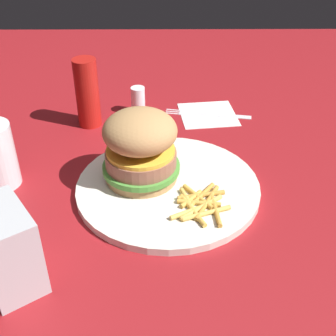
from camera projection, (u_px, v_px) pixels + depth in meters
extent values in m
plane|color=maroon|center=(151.00, 190.00, 0.71)|extent=(1.60, 1.60, 0.00)
cylinder|color=silver|center=(168.00, 187.00, 0.70)|extent=(0.28, 0.28, 0.01)
cylinder|color=tan|center=(142.00, 173.00, 0.71)|extent=(0.11, 0.11, 0.01)
cylinder|color=#4C9338|center=(141.00, 167.00, 0.70)|extent=(0.12, 0.12, 0.01)
cylinder|color=#8E5B47|center=(141.00, 158.00, 0.70)|extent=(0.11, 0.11, 0.02)
cylinder|color=yellow|center=(141.00, 150.00, 0.69)|extent=(0.10, 0.10, 0.01)
ellipsoid|color=tan|center=(140.00, 131.00, 0.67)|extent=(0.11, 0.11, 0.06)
cylinder|color=gold|center=(201.00, 196.00, 0.67)|extent=(0.06, 0.04, 0.01)
cylinder|color=gold|center=(215.00, 210.00, 0.64)|extent=(0.07, 0.01, 0.01)
cylinder|color=gold|center=(207.00, 203.00, 0.66)|extent=(0.08, 0.04, 0.01)
cylinder|color=#E5B251|center=(187.00, 212.00, 0.64)|extent=(0.03, 0.05, 0.01)
cylinder|color=gold|center=(193.00, 210.00, 0.64)|extent=(0.07, 0.04, 0.01)
cylinder|color=#E5B251|center=(189.00, 202.00, 0.66)|extent=(0.06, 0.03, 0.01)
cylinder|color=gold|center=(191.00, 199.00, 0.66)|extent=(0.04, 0.04, 0.01)
cylinder|color=gold|center=(198.00, 197.00, 0.67)|extent=(0.06, 0.04, 0.01)
cylinder|color=gold|center=(201.00, 195.00, 0.67)|extent=(0.02, 0.07, 0.01)
cylinder|color=#E5B251|center=(206.00, 213.00, 0.64)|extent=(0.03, 0.07, 0.01)
cylinder|color=#E5B251|center=(201.00, 207.00, 0.65)|extent=(0.06, 0.07, 0.01)
cylinder|color=gold|center=(199.00, 203.00, 0.66)|extent=(0.02, 0.06, 0.01)
cube|color=white|center=(208.00, 114.00, 0.91)|extent=(0.12, 0.12, 0.00)
cube|color=silver|center=(224.00, 114.00, 0.91)|extent=(0.03, 0.11, 0.00)
cube|color=silver|center=(188.00, 112.00, 0.92)|extent=(0.03, 0.04, 0.00)
cylinder|color=silver|center=(173.00, 109.00, 0.93)|extent=(0.01, 0.03, 0.00)
cylinder|color=silver|center=(173.00, 110.00, 0.92)|extent=(0.01, 0.03, 0.00)
cylinder|color=silver|center=(172.00, 112.00, 0.92)|extent=(0.01, 0.03, 0.00)
cube|color=#B7BABF|center=(6.00, 249.00, 0.53)|extent=(0.11, 0.10, 0.11)
cylinder|color=#B21914|center=(87.00, 93.00, 0.84)|extent=(0.04, 0.04, 0.13)
cylinder|color=white|center=(138.00, 100.00, 0.91)|extent=(0.03, 0.03, 0.06)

